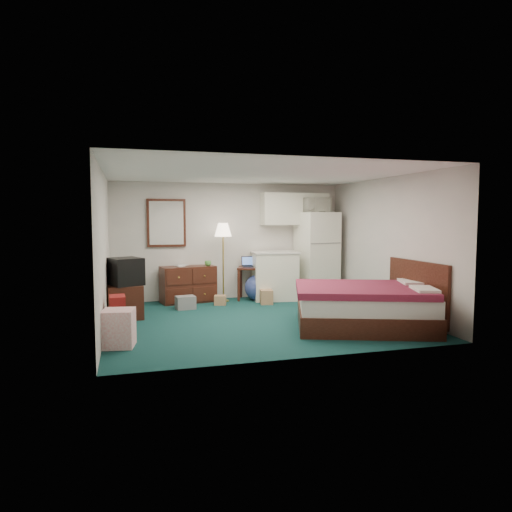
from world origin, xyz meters
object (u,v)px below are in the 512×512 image
object	(u,v)px
desk	(251,283)
dresser	(188,284)
fridge	(317,255)
tv_stand	(125,301)
floor_lamp	(223,262)
suitcase	(118,315)
kitchen_counter	(275,276)
bed	(364,307)

from	to	relation	value
desk	dresser	bearing A→B (deg)	-163.00
fridge	tv_stand	size ratio (longest dim) A/B	2.93
floor_lamp	suitcase	world-z (taller)	floor_lamp
dresser	kitchen_counter	world-z (taller)	kitchen_counter
desk	tv_stand	world-z (taller)	desk
tv_stand	fridge	bearing A→B (deg)	10.75
floor_lamp	suitcase	size ratio (longest dim) A/B	2.80
kitchen_counter	suitcase	world-z (taller)	kitchen_counter
bed	tv_stand	size ratio (longest dim) A/B	3.22
bed	kitchen_counter	bearing A→B (deg)	121.39
desk	tv_stand	bearing A→B (deg)	-136.94
bed	fridge	bearing A→B (deg)	101.36
dresser	desk	world-z (taller)	dresser
kitchen_counter	desk	bearing A→B (deg)	172.14
dresser	suitcase	size ratio (longest dim) A/B	1.88
bed	suitcase	bearing A→B (deg)	-169.63
floor_lamp	fridge	world-z (taller)	fridge
kitchen_counter	bed	xyz separation A→B (m)	(0.58, -2.81, -0.17)
desk	fridge	size ratio (longest dim) A/B	0.38
tv_stand	suitcase	size ratio (longest dim) A/B	1.09
desk	tv_stand	size ratio (longest dim) A/B	1.10
dresser	fridge	world-z (taller)	fridge
dresser	tv_stand	xyz separation A→B (m)	(-1.26, -1.21, -0.08)
desk	fridge	distance (m)	1.60
desk	kitchen_counter	bearing A→B (deg)	4.45
dresser	kitchen_counter	bearing A→B (deg)	-15.85
dresser	fridge	size ratio (longest dim) A/B	0.59
floor_lamp	fridge	distance (m)	2.12
kitchen_counter	fridge	size ratio (longest dim) A/B	0.53
floor_lamp	desk	bearing A→B (deg)	5.33
dresser	desk	xyz separation A→B (m)	(1.35, -0.05, -0.02)
floor_lamp	tv_stand	size ratio (longest dim) A/B	2.57
fridge	suitcase	xyz separation A→B (m)	(-4.20, -2.27, -0.65)
floor_lamp	suitcase	distance (m)	3.12
kitchen_counter	fridge	world-z (taller)	fridge
tv_stand	suitcase	distance (m)	1.16
suitcase	tv_stand	bearing A→B (deg)	82.41
floor_lamp	fridge	size ratio (longest dim) A/B	0.88
dresser	desk	distance (m)	1.35
kitchen_counter	fridge	xyz separation A→B (m)	(1.00, 0.08, 0.44)
suitcase	fridge	bearing A→B (deg)	25.71
tv_stand	bed	bearing A→B (deg)	-30.10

